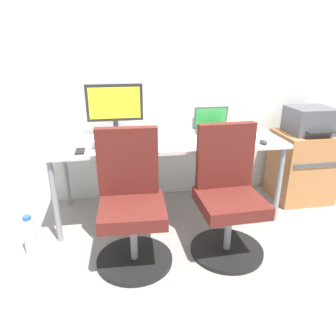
% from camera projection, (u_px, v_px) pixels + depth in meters
% --- Properties ---
extents(ground_plane, '(5.28, 5.28, 0.00)m').
position_uv_depth(ground_plane, '(167.00, 212.00, 2.93)').
color(ground_plane, gray).
extents(back_wall, '(4.40, 0.04, 2.60)m').
position_uv_depth(back_wall, '(159.00, 62.00, 2.83)').
color(back_wall, silver).
rests_on(back_wall, ground).
extents(desk, '(1.91, 0.69, 0.71)m').
position_uv_depth(desk, '(167.00, 145.00, 2.68)').
color(desk, silver).
rests_on(desk, ground).
extents(office_chair_left, '(0.54, 0.54, 0.94)m').
position_uv_depth(office_chair_left, '(131.00, 205.00, 2.17)').
color(office_chair_left, black).
rests_on(office_chair_left, ground).
extents(office_chair_right, '(0.54, 0.54, 0.94)m').
position_uv_depth(office_chair_right, '(228.00, 197.00, 2.28)').
color(office_chair_right, black).
rests_on(office_chair_right, ground).
extents(side_cabinet, '(0.52, 0.47, 0.67)m').
position_uv_depth(side_cabinet, '(302.00, 166.00, 3.09)').
color(side_cabinet, '#B77542').
rests_on(side_cabinet, ground).
extents(printer, '(0.38, 0.40, 0.24)m').
position_uv_depth(printer, '(309.00, 120.00, 2.92)').
color(printer, '#515156').
rests_on(printer, side_cabinet).
extents(water_bottle_on_floor, '(0.09, 0.09, 0.31)m').
position_uv_depth(water_bottle_on_floor, '(30.00, 236.00, 2.31)').
color(water_bottle_on_floor, white).
rests_on(water_bottle_on_floor, ground).
extents(desktop_monitor, '(0.48, 0.18, 0.43)m').
position_uv_depth(desktop_monitor, '(115.00, 106.00, 2.69)').
color(desktop_monitor, '#262626').
rests_on(desktop_monitor, desk).
extents(open_laptop, '(0.31, 0.27, 0.22)m').
position_uv_depth(open_laptop, '(213.00, 127.00, 2.80)').
color(open_laptop, '#4C4C51').
rests_on(open_laptop, desk).
extents(keyboard_by_monitor, '(0.34, 0.12, 0.02)m').
position_uv_depth(keyboard_by_monitor, '(114.00, 145.00, 2.46)').
color(keyboard_by_monitor, '#515156').
rests_on(keyboard_by_monitor, desk).
extents(keyboard_by_laptop, '(0.34, 0.12, 0.02)m').
position_uv_depth(keyboard_by_laptop, '(167.00, 140.00, 2.58)').
color(keyboard_by_laptop, silver).
rests_on(keyboard_by_laptop, desk).
extents(mouse_by_monitor, '(0.06, 0.10, 0.03)m').
position_uv_depth(mouse_by_monitor, '(250.00, 129.00, 2.90)').
color(mouse_by_monitor, '#2D2D2D').
rests_on(mouse_by_monitor, desk).
extents(mouse_by_laptop, '(0.06, 0.10, 0.03)m').
position_uv_depth(mouse_by_laptop, '(264.00, 142.00, 2.52)').
color(mouse_by_laptop, '#2D2D2D').
rests_on(mouse_by_laptop, desk).
extents(coffee_mug, '(0.08, 0.08, 0.09)m').
position_uv_depth(coffee_mug, '(153.00, 142.00, 2.42)').
color(coffee_mug, green).
rests_on(coffee_mug, desk).
extents(pen_cup, '(0.07, 0.07, 0.10)m').
position_uv_depth(pen_cup, '(196.00, 123.00, 2.96)').
color(pen_cup, slate).
rests_on(pen_cup, desk).
extents(phone_near_monitor, '(0.07, 0.14, 0.01)m').
position_uv_depth(phone_near_monitor, '(80.00, 151.00, 2.34)').
color(phone_near_monitor, black).
rests_on(phone_near_monitor, desk).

